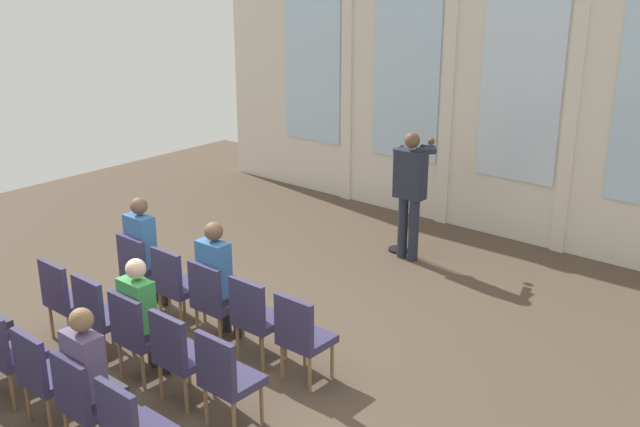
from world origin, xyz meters
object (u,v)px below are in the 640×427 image
Objects in this scene: chair_r2_c1 at (7,349)px; chair_r0_c4 at (302,333)px; chair_r2_c2 at (44,372)px; chair_r1_c4 at (226,375)px; chair_r2_c3 at (85,397)px; chair_r0_c2 at (213,297)px; chair_r2_c4 at (131,427)px; chair_r1_c1 at (99,312)px; chair_r1_c3 at (179,352)px; speaker at (410,187)px; chair_r0_c0 at (141,268)px; audience_r0_c2 at (218,276)px; chair_r0_c3 at (255,315)px; mic_stand at (399,228)px; chair_r1_c2 at (137,331)px; audience_r2_c3 at (91,372)px; audience_r1_c2 at (143,312)px; chair_r0_c1 at (175,282)px; chair_r1_c0 at (65,295)px; audience_r0_c0 at (145,247)px.

chair_r0_c4 is at bearing 46.49° from chair_r2_c1.
chair_r2_c1 is at bearing -133.51° from chair_r0_c4.
chair_r1_c4 is at bearing 38.31° from chair_r2_c2.
chair_r2_c1 is at bearing 180.00° from chair_r2_c3.
chair_r0_c2 is 1.00× the size of chair_r2_c4.
chair_r2_c1 is at bearing -90.00° from chair_r1_c1.
chair_r1_c3 is 1.00× the size of chair_r2_c4.
chair_r0_c0 is at bearing -113.94° from speaker.
audience_r0_c2 is 0.67m from chair_r0_c3.
mic_stand is 4.57m from chair_r1_c3.
chair_r1_c2 and chair_r2_c2 have the same top height.
chair_r2_c4 is at bearing 0.00° from chair_r2_c1.
chair_r0_c0 is 1.00× the size of chair_r0_c4.
chair_r1_c2 is 1.00× the size of chair_r2_c4.
audience_r0_c2 reaches higher than chair_r2_c2.
chair_r0_c2 and chair_r1_c4 have the same top height.
chair_r1_c2 is (-1.26, -1.00, 0.00)m from chair_r0_c4.
chair_r0_c2 is 1.18m from chair_r1_c1.
speaker reaches higher than audience_r0_c2.
chair_r1_c4 is 0.71× the size of audience_r2_c3.
audience_r2_c3 is at bearing -72.42° from audience_r0_c2.
chair_r1_c1 is 1.00× the size of chair_r1_c2.
mic_stand is 4.45m from audience_r1_c2.
mic_stand is at bearing 90.20° from chair_r2_c2.
chair_r2_c2 is at bearing -122.33° from chair_r1_c3.
chair_r1_c1 is 2.14m from chair_r2_c4.
chair_r0_c1 is 1.00× the size of chair_r0_c4.
chair_r1_c1 and chair_r2_c3 have the same top height.
audience_r1_c2 is (0.02, -4.44, 0.37)m from mic_stand.
chair_r2_c4 is (1.02, -5.38, -0.51)m from speaker.
audience_r1_c2 is (-0.63, -0.91, 0.18)m from chair_r0_c3.
chair_r2_c4 is (0.00, -1.99, 0.00)m from chair_r0_c4.
chair_r1_c0 is 2.52m from chair_r1_c4.
speaker is 1.90× the size of chair_r2_c2.
chair_r1_c4 is at bearing 0.00° from chair_r1_c2.
chair_r1_c2 is (1.26, -1.00, 0.00)m from chair_r0_c0.
chair_r1_c4 is at bearing 0.00° from chair_r1_c0.
audience_r1_c2 reaches higher than chair_r2_c2.
audience_r0_c2 is 1.46× the size of chair_r1_c1.
chair_r0_c0 is 0.71× the size of audience_r2_c3.
chair_r2_c1 is (-1.26, -1.99, 0.00)m from chair_r0_c3.
audience_r0_c2 reaches higher than chair_r2_c1.
chair_r0_c4 is (1.26, 0.00, 0.00)m from chair_r0_c2.
mic_stand is 5.67m from chair_r2_c4.
audience_r1_c2 is at bearing -90.00° from audience_r0_c2.
audience_r0_c0 is 1.47× the size of chair_r0_c3.
audience_r2_c3 is (-0.00, -0.92, 0.20)m from chair_r1_c3.
chair_r0_c2 is at bearing 72.44° from chair_r2_c1.
chair_r1_c0 is 1.00× the size of chair_r2_c1.
chair_r1_c1 and chair_r1_c4 have the same top height.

